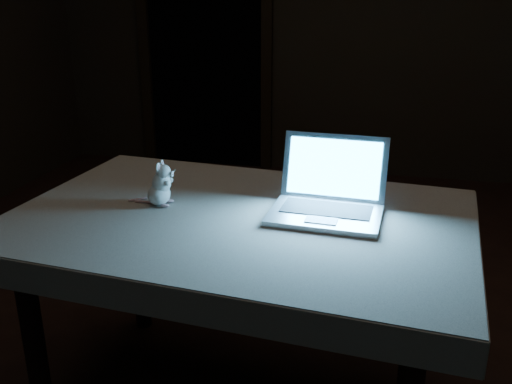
# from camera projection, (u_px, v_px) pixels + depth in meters

# --- Properties ---
(floor) EXTENTS (5.00, 5.00, 0.00)m
(floor) POSITION_uv_depth(u_px,v_px,m) (289.00, 368.00, 2.18)
(floor) COLOR black
(floor) RESTS_ON ground
(doorway) EXTENTS (1.06, 0.36, 2.13)m
(doorway) POSITION_uv_depth(u_px,v_px,m) (205.00, 29.00, 4.33)
(doorway) COLOR black
(doorway) RESTS_ON back_wall
(table) EXTENTS (1.38, 0.96, 0.70)m
(table) POSITION_uv_depth(u_px,v_px,m) (240.00, 315.00, 1.88)
(table) COLOR black
(table) RESTS_ON floor
(tablecloth) EXTENTS (1.56, 1.19, 0.09)m
(tablecloth) POSITION_uv_depth(u_px,v_px,m) (222.00, 224.00, 1.81)
(tablecloth) COLOR #B9AB9D
(tablecloth) RESTS_ON table
(laptop) EXTENTS (0.35, 0.31, 0.23)m
(laptop) POSITION_uv_depth(u_px,v_px,m) (326.00, 183.00, 1.70)
(laptop) COLOR #ADADB1
(laptop) RESTS_ON tablecloth
(plush_mouse) EXTENTS (0.12, 0.12, 0.14)m
(plush_mouse) POSITION_uv_depth(u_px,v_px,m) (158.00, 183.00, 1.82)
(plush_mouse) COLOR white
(plush_mouse) RESTS_ON tablecloth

